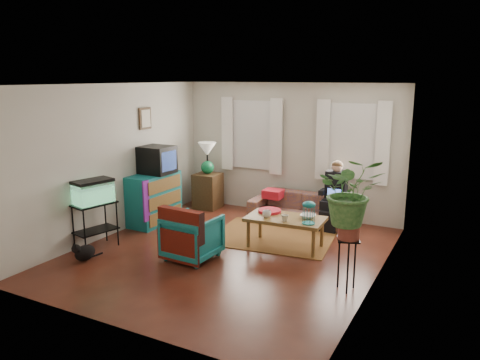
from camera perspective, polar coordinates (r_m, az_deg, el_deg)
The scene contains 31 objects.
floor at distance 7.42m, azimuth -1.45°, elevation -8.92°, with size 4.50×5.00×0.01m, color #4F2B14.
ceiling at distance 6.91m, azimuth -1.58°, elevation 11.58°, with size 4.50×5.00×0.01m, color white.
wall_back at distance 9.28m, azimuth 6.06°, elevation 3.70°, with size 4.50×0.01×2.60m, color silver.
wall_front at distance 5.09m, azimuth -15.43°, elevation -4.09°, with size 4.50×0.01×2.60m, color silver.
wall_left at distance 8.37m, azimuth -15.10°, elevation 2.37°, with size 0.01×5.00×2.60m, color silver.
wall_right at distance 6.29m, azimuth 16.67°, elevation -0.99°, with size 0.01×5.00×2.60m, color silver.
window_left at distance 9.55m, azimuth 1.57°, elevation 5.53°, with size 1.08×0.04×1.38m, color white.
window_right at distance 8.85m, azimuth 13.61°, elevation 4.62°, with size 1.08×0.04×1.38m, color white.
curtains_left at distance 9.48m, azimuth 1.35°, elevation 5.48°, with size 1.36×0.06×1.50m, color white.
curtains_right at distance 8.77m, azimuth 13.48°, elevation 4.56°, with size 1.36×0.06×1.50m, color white.
picture_frame at distance 8.90m, azimuth -11.45°, elevation 7.36°, with size 0.04×0.32×0.40m, color #3D2616.
area_rug at distance 8.17m, azimuth 4.11°, elevation -6.85°, with size 2.00×1.60×0.01m, color brown.
sofa at distance 8.92m, azimuth 7.22°, elevation -2.82°, with size 1.87×0.74×0.73m, color brown.
seated_person at distance 8.67m, azimuth 11.43°, elevation -2.12°, with size 0.47×0.58×1.11m, color black, non-canonical shape.
side_table at distance 9.83m, azimuth -3.95°, elevation -1.32°, with size 0.50×0.50×0.73m, color #3E2117.
table_lamp at distance 9.69m, azimuth -4.01°, elevation 2.58°, with size 0.38×0.38×0.67m, color white, non-canonical shape.
dresser at distance 8.90m, azimuth -10.47°, elevation -2.25°, with size 0.53×1.05×0.95m, color #115669.
crt_tv at distance 8.81m, azimuth -10.12°, elevation 2.45°, with size 0.58×0.53×0.51m, color black.
aquarium_stand at distance 7.87m, azimuth -17.19°, elevation -5.35°, with size 0.37×0.67×0.75m, color black.
aquarium at distance 7.72m, azimuth -17.46°, elevation -1.32°, with size 0.33×0.61×0.39m, color #7FD899.
black_cat at distance 7.46m, azimuth -18.39°, elevation -8.22°, with size 0.23×0.36×0.30m, color black.
armchair at distance 7.16m, azimuth -5.83°, elevation -6.63°, with size 0.73×0.68×0.75m, color #115A67.
serape_throw at distance 6.89m, azimuth -7.29°, elevation -6.06°, with size 0.75×0.17×0.62m, color #9E0A0A.
coffee_table at distance 7.61m, azimuth 5.53°, elevation -6.38°, with size 1.23×0.67×0.51m, color brown.
cup_a at distance 7.51m, azimuth 3.28°, elevation -4.14°, with size 0.14×0.14×0.11m, color white.
cup_b at distance 7.32m, azimuth 5.49°, elevation -4.64°, with size 0.11×0.11×0.11m, color beige.
bowl at distance 7.53m, azimuth 8.27°, elevation -4.39°, with size 0.24×0.24×0.06m, color white.
snack_tray at distance 7.78m, azimuth 3.63°, elevation -3.78°, with size 0.38×0.38×0.04m, color #B21414.
birdcage at distance 7.21m, azimuth 8.38°, elevation -3.93°, with size 0.20×0.20×0.36m, color #115B6B, non-canonical shape.
plant_stand at distance 6.27m, azimuth 12.92°, elevation -9.99°, with size 0.29×0.29×0.70m, color black.
potted_plant at distance 6.00m, azimuth 13.30°, elevation -2.64°, with size 0.80×0.69×0.88m, color #599947.
Camera 1 is at (3.38, -6.03, 2.72)m, focal length 35.00 mm.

